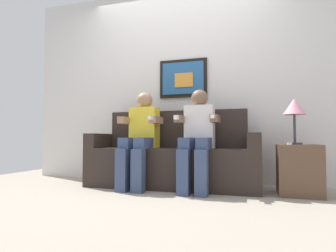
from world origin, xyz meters
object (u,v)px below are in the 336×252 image
Objects in this scene: person_on_right at (198,134)px; spare_remote_on_table at (289,144)px; side_table_right at (299,170)px; table_lamp at (294,109)px; person_on_left at (141,135)px; couch at (172,160)px.

spare_remote_on_table is (0.91, -0.02, -0.10)m from person_on_right.
table_lamp reaches higher than side_table_right.
person_on_left is 1.71m from side_table_right.
person_on_left is 2.41× the size of table_lamp.
spare_remote_on_table is (-0.09, -0.08, 0.26)m from side_table_right.
person_on_right reaches higher than spare_remote_on_table.
person_on_right is at bearing -0.04° from person_on_left.
side_table_right is (1.34, -0.11, -0.06)m from couch.
side_table_right is at bearing 31.76° from table_lamp.
person_on_right is (0.33, -0.17, 0.29)m from couch.
table_lamp reaches higher than spare_remote_on_table.
couch is at bearing 153.22° from person_on_right.
couch is at bearing 171.47° from spare_remote_on_table.
couch is 1.34m from side_table_right.
side_table_right is 0.29m from spare_remote_on_table.
table_lamp reaches higher than couch.
spare_remote_on_table is (-0.06, -0.06, -0.35)m from table_lamp.
spare_remote_on_table is at bearing -134.23° from table_lamp.
person_on_right reaches higher than couch.
couch is 15.18× the size of spare_remote_on_table.
person_on_left reaches higher than spare_remote_on_table.
table_lamp is 3.54× the size of spare_remote_on_table.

